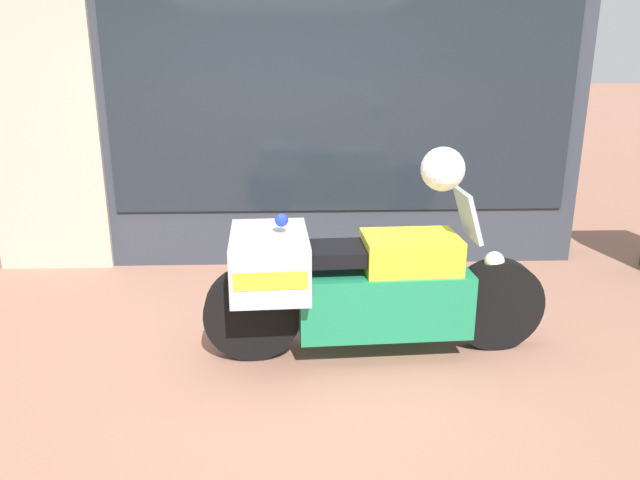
# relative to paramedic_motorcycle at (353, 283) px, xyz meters

# --- Properties ---
(ground_plane) EXTENTS (60.00, 60.00, 0.00)m
(ground_plane) POSITION_rel_paramedic_motorcycle_xyz_m (-0.45, 0.07, -0.52)
(ground_plane) COLOR #9E6B56
(shop_building) EXTENTS (5.57, 0.55, 4.15)m
(shop_building) POSITION_rel_paramedic_motorcycle_xyz_m (-0.89, 2.07, 1.56)
(shop_building) COLOR #333842
(shop_building) RESTS_ON ground
(window_display) EXTENTS (4.06, 0.30, 1.84)m
(window_display) POSITION_rel_paramedic_motorcycle_xyz_m (0.00, 2.10, -0.08)
(window_display) COLOR slate
(window_display) RESTS_ON ground
(paramedic_motorcycle) EXTENTS (2.37, 0.77, 1.16)m
(paramedic_motorcycle) POSITION_rel_paramedic_motorcycle_xyz_m (0.00, 0.00, 0.00)
(paramedic_motorcycle) COLOR black
(paramedic_motorcycle) RESTS_ON ground
(white_helmet) EXTENTS (0.29, 0.29, 0.29)m
(white_helmet) POSITION_rel_paramedic_motorcycle_xyz_m (0.57, 0.03, 0.78)
(white_helmet) COLOR white
(white_helmet) RESTS_ON paramedic_motorcycle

